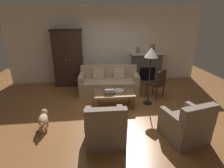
# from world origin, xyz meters

# --- Properties ---
(ground_plane) EXTENTS (9.60, 9.60, 0.00)m
(ground_plane) POSITION_xyz_m (0.00, 0.00, 0.00)
(ground_plane) COLOR brown
(back_wall) EXTENTS (7.20, 0.10, 2.80)m
(back_wall) POSITION_xyz_m (0.00, 2.55, 1.40)
(back_wall) COLOR silver
(back_wall) RESTS_ON ground
(fireplace) EXTENTS (1.26, 0.48, 1.12)m
(fireplace) POSITION_xyz_m (1.55, 2.30, 0.57)
(fireplace) COLOR #4C4947
(fireplace) RESTS_ON ground
(armoire) EXTENTS (1.06, 0.57, 2.01)m
(armoire) POSITION_xyz_m (-1.40, 2.22, 1.01)
(armoire) COLOR black
(armoire) RESTS_ON ground
(couch) EXTENTS (1.98, 0.99, 0.86)m
(couch) POSITION_xyz_m (-0.02, 1.33, 0.32)
(couch) COLOR tan
(couch) RESTS_ON ground
(coffee_table) EXTENTS (1.10, 0.60, 0.42)m
(coffee_table) POSITION_xyz_m (0.02, 0.26, 0.37)
(coffee_table) COLOR brown
(coffee_table) RESTS_ON ground
(fruit_bowl) EXTENTS (0.30, 0.30, 0.06)m
(fruit_bowl) POSITION_xyz_m (0.15, 0.31, 0.45)
(fruit_bowl) COLOR beige
(fruit_bowl) RESTS_ON coffee_table
(book_stack) EXTENTS (0.25, 0.18, 0.14)m
(book_stack) POSITION_xyz_m (-0.12, 0.22, 0.49)
(book_stack) COLOR #38569E
(book_stack) RESTS_ON coffee_table
(mantel_vase_terracotta) EXTENTS (0.11, 0.11, 0.23)m
(mantel_vase_terracotta) POSITION_xyz_m (1.17, 2.28, 1.24)
(mantel_vase_terracotta) COLOR #A86042
(mantel_vase_terracotta) RESTS_ON fireplace
(mantel_vase_bronze) EXTENTS (0.15, 0.15, 0.32)m
(mantel_vase_bronze) POSITION_xyz_m (1.73, 2.28, 1.28)
(mantel_vase_bronze) COLOR olive
(mantel_vase_bronze) RESTS_ON fireplace
(armchair_near_left) EXTENTS (0.79, 0.78, 0.88)m
(armchair_near_left) POSITION_xyz_m (-0.34, -1.22, 0.32)
(armchair_near_left) COLOR #756656
(armchair_near_left) RESTS_ON ground
(armchair_near_right) EXTENTS (0.92, 0.93, 0.88)m
(armchair_near_right) POSITION_xyz_m (1.29, -1.33, 0.32)
(armchair_near_right) COLOR #756656
(armchair_near_right) RESTS_ON ground
(side_chair_wooden) EXTENTS (0.62, 0.62, 0.90)m
(side_chair_wooden) POSITION_xyz_m (1.43, 0.70, 0.51)
(side_chair_wooden) COLOR black
(side_chair_wooden) RESTS_ON ground
(floor_lamp) EXTENTS (0.36, 0.36, 1.64)m
(floor_lamp) POSITION_xyz_m (1.02, 0.33, 1.41)
(floor_lamp) COLOR black
(floor_lamp) RESTS_ON ground
(dog) EXTENTS (0.24, 0.57, 0.39)m
(dog) POSITION_xyz_m (-1.69, -0.63, 0.25)
(dog) COLOR tan
(dog) RESTS_ON ground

